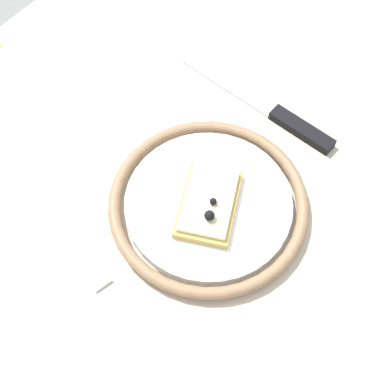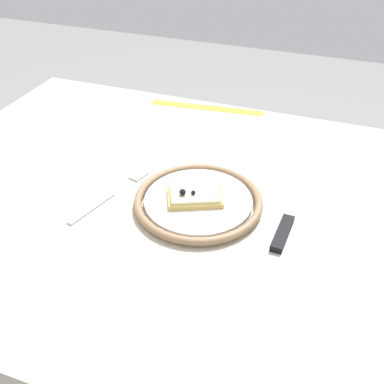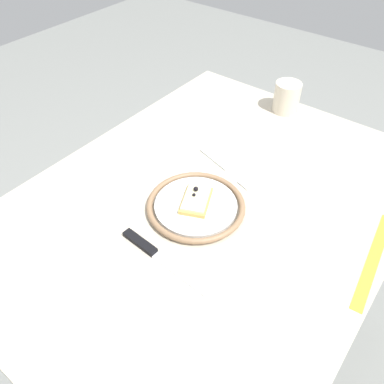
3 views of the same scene
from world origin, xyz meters
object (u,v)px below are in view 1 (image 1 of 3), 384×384
(plate, at_px, (208,203))
(pizza_slice_near, at_px, (208,203))
(knife, at_px, (281,117))
(fork, at_px, (136,332))
(dining_table, at_px, (180,259))

(plate, xyz_separation_m, pizza_slice_near, (-0.01, -0.00, 0.01))
(knife, bearing_deg, fork, -174.52)
(knife, xyz_separation_m, fork, (-0.33, -0.03, -0.00))
(plate, bearing_deg, dining_table, 168.65)
(dining_table, distance_m, knife, 0.23)
(fork, bearing_deg, pizza_slice_near, 8.82)
(knife, bearing_deg, dining_table, 178.25)
(dining_table, bearing_deg, fork, -162.37)
(knife, bearing_deg, pizza_slice_near, -177.71)
(pizza_slice_near, xyz_separation_m, fork, (-0.16, -0.02, -0.02))
(plate, height_order, pizza_slice_near, pizza_slice_near)
(plate, xyz_separation_m, knife, (0.16, 0.00, -0.00))
(dining_table, distance_m, pizza_slice_near, 0.12)
(dining_table, height_order, knife, knife)
(pizza_slice_near, relative_size, fork, 0.57)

